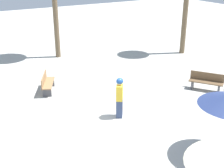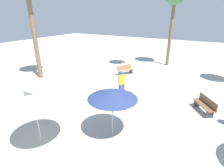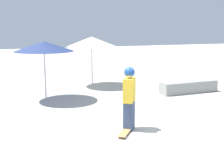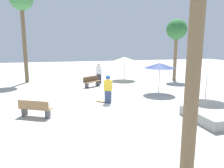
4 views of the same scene
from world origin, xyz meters
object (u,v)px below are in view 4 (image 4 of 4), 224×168
object	(u,v)px
shade_umbrella_tan	(125,59)
shade_umbrella_cream	(208,68)
bystander_watching	(99,73)
skateboard	(102,101)
bench_far	(92,82)
bench_near	(35,109)
shade_umbrella_navy	(160,66)
palm_tree_center_right	(177,31)
skater_main	(108,88)
concrete_ledge	(200,117)
palm_tree_left	(21,3)

from	to	relation	value
shade_umbrella_tan	shade_umbrella_cream	xyz separation A→B (m)	(2.71, -8.44, -0.00)
shade_umbrella_tan	bystander_watching	size ratio (longest dim) A/B	1.30
skateboard	shade_umbrella_cream	distance (m)	6.71
shade_umbrella_tan	bystander_watching	xyz separation A→B (m)	(-2.67, -1.02, -1.13)
bench_far	shade_umbrella_cream	world-z (taller)	shade_umbrella_cream
bench_far	shade_umbrella_cream	distance (m)	8.71
bench_near	shade_umbrella_navy	bearing A→B (deg)	48.57
shade_umbrella_navy	shade_umbrella_cream	bearing A→B (deg)	-49.67
palm_tree_center_right	skater_main	bearing A→B (deg)	-141.18
skateboard	bench_far	xyz separation A→B (m)	(0.10, 4.83, 0.37)
concrete_ledge	bench_far	distance (m)	9.83
concrete_ledge	bench_near	distance (m)	7.70
bench_far	bystander_watching	size ratio (longest dim) A/B	0.89
skateboard	bench_far	size ratio (longest dim) A/B	0.48
concrete_ledge	bench_near	xyz separation A→B (m)	(-7.29, 2.49, 0.19)
concrete_ledge	bench_far	world-z (taller)	bench_far
shade_umbrella_tan	palm_tree_center_right	size ratio (longest dim) A/B	0.40
concrete_ledge	shade_umbrella_tan	size ratio (longest dim) A/B	1.09
skater_main	shade_umbrella_tan	bearing A→B (deg)	-77.46
bench_near	palm_tree_center_right	distance (m)	14.89
shade_umbrella_cream	shade_umbrella_navy	bearing A→B (deg)	130.33
skater_main	bench_far	xyz separation A→B (m)	(-0.20, 5.06, -0.48)
skater_main	palm_tree_center_right	size ratio (longest dim) A/B	0.30
shade_umbrella_tan	shade_umbrella_navy	world-z (taller)	shade_umbrella_tan
skateboard	shade_umbrella_tan	bearing A→B (deg)	-77.90
skater_main	skateboard	bearing A→B (deg)	-2.04
skateboard	palm_tree_left	size ratio (longest dim) A/B	0.09
bench_near	shade_umbrella_cream	xyz separation A→B (m)	(9.99, 0.81, 1.58)
skater_main	shade_umbrella_tan	size ratio (longest dim) A/B	0.74
concrete_ledge	skateboard	bearing A→B (deg)	129.94
bench_far	shade_umbrella_cream	size ratio (longest dim) A/B	0.71
skater_main	palm_tree_center_right	xyz separation A→B (m)	(7.91, 6.37, 3.68)
bystander_watching	shade_umbrella_cream	bearing A→B (deg)	-170.84
skateboard	shade_umbrella_navy	xyz separation A→B (m)	(4.32, 1.33, 1.92)
bench_near	skater_main	bearing A→B (deg)	49.01
skater_main	shade_umbrella_navy	world-z (taller)	shade_umbrella_navy
shade_umbrella_cream	skateboard	bearing A→B (deg)	170.64
concrete_ledge	shade_umbrella_navy	bearing A→B (deg)	83.14
skater_main	shade_umbrella_navy	distance (m)	4.44
skateboard	palm_tree_center_right	world-z (taller)	palm_tree_center_right
shade_umbrella_tan	shade_umbrella_navy	size ratio (longest dim) A/B	1.05
shade_umbrella_navy	palm_tree_center_right	distance (m)	6.71
concrete_ledge	palm_tree_left	world-z (taller)	palm_tree_left
bench_far	shade_umbrella_tan	size ratio (longest dim) A/B	0.69
palm_tree_left	palm_tree_center_right	xyz separation A→B (m)	(13.52, -2.10, -2.28)
shade_umbrella_tan	palm_tree_center_right	bearing A→B (deg)	-15.39
bench_near	palm_tree_center_right	bearing A→B (deg)	60.72
bench_far	shade_umbrella_tan	distance (m)	4.64
concrete_ledge	bench_near	bearing A→B (deg)	161.12
bench_far	palm_tree_left	world-z (taller)	palm_tree_left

